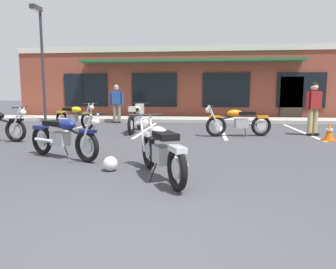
% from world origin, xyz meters
% --- Properties ---
extents(ground_plane, '(80.00, 80.00, 0.00)m').
position_xyz_m(ground_plane, '(0.00, 4.08, 0.00)').
color(ground_plane, '#3D3D42').
extents(sidewalk_kerb, '(22.00, 1.80, 0.14)m').
position_xyz_m(sidewalk_kerb, '(0.00, 12.69, 0.07)').
color(sidewalk_kerb, '#A8A59E').
rests_on(sidewalk_kerb, ground_plane).
extents(brick_storefront_building, '(18.15, 6.04, 3.67)m').
position_xyz_m(brick_storefront_building, '(0.00, 16.61, 1.84)').
color(brick_storefront_building, brown).
rests_on(brick_storefront_building, ground_plane).
extents(painted_stall_lines, '(8.30, 4.80, 0.01)m').
position_xyz_m(painted_stall_lines, '(0.00, 9.09, 0.00)').
color(painted_stall_lines, silver).
rests_on(painted_stall_lines, ground_plane).
extents(motorcycle_foreground_classic, '(1.18, 1.96, 0.98)m').
position_xyz_m(motorcycle_foreground_classic, '(0.02, 2.52, 0.46)').
color(motorcycle_foreground_classic, black).
rests_on(motorcycle_foreground_classic, ground_plane).
extents(motorcycle_black_cruiser, '(1.91, 1.27, 0.98)m').
position_xyz_m(motorcycle_black_cruiser, '(-4.06, 8.99, 0.46)').
color(motorcycle_black_cruiser, black).
rests_on(motorcycle_black_cruiser, ground_plane).
extents(motorcycle_silver_naked, '(1.93, 1.25, 0.98)m').
position_xyz_m(motorcycle_silver_naked, '(-2.19, 3.83, 0.46)').
color(motorcycle_silver_naked, black).
rests_on(motorcycle_silver_naked, ground_plane).
extents(motorcycle_green_cafe_racer, '(2.09, 0.83, 0.98)m').
position_xyz_m(motorcycle_green_cafe_racer, '(1.77, 7.62, 0.46)').
color(motorcycle_green_cafe_racer, black).
rests_on(motorcycle_green_cafe_racer, ground_plane).
extents(motorcycle_orange_scrambler, '(0.66, 2.11, 0.98)m').
position_xyz_m(motorcycle_orange_scrambler, '(-1.60, 8.39, 0.53)').
color(motorcycle_orange_scrambler, black).
rests_on(motorcycle_orange_scrambler, ground_plane).
extents(person_in_shorts_foreground, '(0.59, 0.38, 1.68)m').
position_xyz_m(person_in_shorts_foreground, '(4.13, 8.06, 0.95)').
color(person_in_shorts_foreground, black).
rests_on(person_in_shorts_foreground, ground_plane).
extents(person_by_back_row, '(0.61, 0.29, 1.68)m').
position_xyz_m(person_by_back_row, '(-3.09, 11.38, 0.95)').
color(person_by_back_row, black).
rests_on(person_by_back_row, ground_plane).
extents(helmet_on_pavement, '(0.26, 0.26, 0.26)m').
position_xyz_m(helmet_on_pavement, '(-0.92, 2.88, 0.13)').
color(helmet_on_pavement, silver).
rests_on(helmet_on_pavement, ground_plane).
extents(traffic_cone, '(0.34, 0.34, 0.53)m').
position_xyz_m(traffic_cone, '(4.23, 6.92, 0.26)').
color(traffic_cone, orange).
rests_on(traffic_cone, ground_plane).
extents(parking_lot_lamp_post, '(0.24, 0.76, 5.03)m').
position_xyz_m(parking_lot_lamp_post, '(-6.51, 11.48, 3.25)').
color(parking_lot_lamp_post, '#2D2D33').
rests_on(parking_lot_lamp_post, ground_plane).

